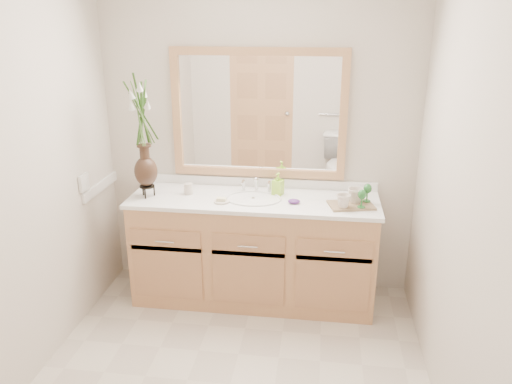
# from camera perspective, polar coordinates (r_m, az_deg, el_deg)

# --- Properties ---
(floor) EXTENTS (2.60, 2.60, 0.00)m
(floor) POSITION_cam_1_polar(r_m,az_deg,el_deg) (3.23, -2.96, -21.10)
(floor) COLOR beige
(floor) RESTS_ON ground
(wall_back) EXTENTS (2.40, 0.02, 2.40)m
(wall_back) POSITION_cam_1_polar(r_m,az_deg,el_deg) (3.84, 0.31, 5.94)
(wall_back) COLOR beige
(wall_back) RESTS_ON floor
(wall_front) EXTENTS (2.40, 0.02, 2.40)m
(wall_front) POSITION_cam_1_polar(r_m,az_deg,el_deg) (1.50, -13.38, -17.71)
(wall_front) COLOR beige
(wall_front) RESTS_ON floor
(wall_left) EXTENTS (0.02, 2.60, 2.40)m
(wall_left) POSITION_cam_1_polar(r_m,az_deg,el_deg) (3.07, -25.96, 0.46)
(wall_left) COLOR beige
(wall_left) RESTS_ON floor
(wall_right) EXTENTS (0.02, 2.60, 2.40)m
(wall_right) POSITION_cam_1_polar(r_m,az_deg,el_deg) (2.66, 22.84, -1.80)
(wall_right) COLOR beige
(wall_right) RESTS_ON floor
(vanity) EXTENTS (1.80, 0.55, 0.80)m
(vanity) POSITION_cam_1_polar(r_m,az_deg,el_deg) (3.85, -0.27, -6.72)
(vanity) COLOR tan
(vanity) RESTS_ON floor
(counter) EXTENTS (1.84, 0.57, 0.03)m
(counter) POSITION_cam_1_polar(r_m,az_deg,el_deg) (3.68, -0.28, -0.92)
(counter) COLOR white
(counter) RESTS_ON vanity
(sink) EXTENTS (0.38, 0.34, 0.23)m
(sink) POSITION_cam_1_polar(r_m,az_deg,el_deg) (3.68, -0.31, -1.58)
(sink) COLOR white
(sink) RESTS_ON counter
(mirror) EXTENTS (1.32, 0.04, 0.97)m
(mirror) POSITION_cam_1_polar(r_m,az_deg,el_deg) (3.78, 0.27, 8.89)
(mirror) COLOR white
(mirror) RESTS_ON wall_back
(switch_plate) EXTENTS (0.02, 0.12, 0.12)m
(switch_plate) POSITION_cam_1_polar(r_m,az_deg,el_deg) (3.75, -19.08, 1.04)
(switch_plate) COLOR white
(switch_plate) RESTS_ON wall_left
(flower_vase) EXTENTS (0.20, 0.20, 0.82)m
(flower_vase) POSITION_cam_1_polar(r_m,az_deg,el_deg) (3.65, -12.88, 7.71)
(flower_vase) COLOR black
(flower_vase) RESTS_ON counter
(tumbler) EXTENTS (0.06, 0.06, 0.08)m
(tumbler) POSITION_cam_1_polar(r_m,az_deg,el_deg) (3.79, -7.74, 0.37)
(tumbler) COLOR beige
(tumbler) RESTS_ON counter
(soap_dish) EXTENTS (0.11, 0.11, 0.04)m
(soap_dish) POSITION_cam_1_polar(r_m,az_deg,el_deg) (3.60, -3.97, -1.02)
(soap_dish) COLOR beige
(soap_dish) RESTS_ON counter
(soap_bottle) EXTENTS (0.09, 0.09, 0.15)m
(soap_bottle) POSITION_cam_1_polar(r_m,az_deg,el_deg) (3.74, 2.52, 0.82)
(soap_bottle) COLOR #9DE034
(soap_bottle) RESTS_ON counter
(purple_dish) EXTENTS (0.11, 0.10, 0.03)m
(purple_dish) POSITION_cam_1_polar(r_m,az_deg,el_deg) (3.58, 4.36, -1.07)
(purple_dish) COLOR #51256F
(purple_dish) RESTS_ON counter
(tray) EXTENTS (0.35, 0.27, 0.02)m
(tray) POSITION_cam_1_polar(r_m,az_deg,el_deg) (3.58, 10.81, -1.49)
(tray) COLOR brown
(tray) RESTS_ON counter
(mug_left) EXTENTS (0.13, 0.12, 0.10)m
(mug_left) POSITION_cam_1_polar(r_m,az_deg,el_deg) (3.50, 9.96, -0.97)
(mug_left) COLOR beige
(mug_left) RESTS_ON tray
(mug_right) EXTENTS (0.15, 0.15, 0.11)m
(mug_right) POSITION_cam_1_polar(r_m,az_deg,el_deg) (3.60, 11.31, -0.34)
(mug_right) COLOR beige
(mug_right) RESTS_ON tray
(goblet_front) EXTENTS (0.06, 0.06, 0.13)m
(goblet_front) POSITION_cam_1_polar(r_m,az_deg,el_deg) (3.50, 12.02, -0.39)
(goblet_front) COLOR #236A2A
(goblet_front) RESTS_ON tray
(goblet_back) EXTENTS (0.06, 0.06, 0.13)m
(goblet_back) POSITION_cam_1_polar(r_m,az_deg,el_deg) (3.63, 12.63, 0.27)
(goblet_back) COLOR #236A2A
(goblet_back) RESTS_ON tray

